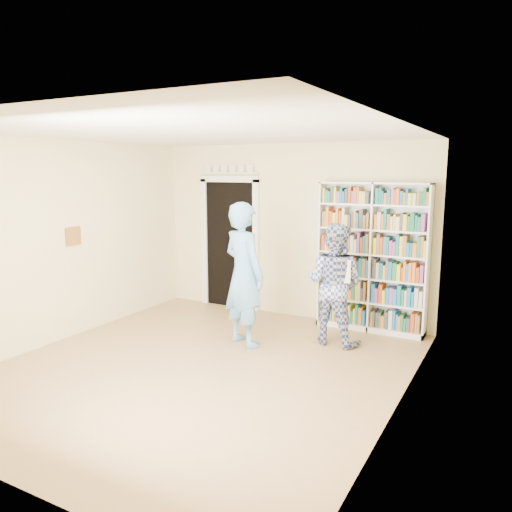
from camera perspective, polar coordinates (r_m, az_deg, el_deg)
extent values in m
plane|color=#A0794D|center=(6.05, -6.30, -12.58)|extent=(5.00, 5.00, 0.00)
plane|color=white|center=(5.61, -6.83, 13.87)|extent=(5.00, 5.00, 0.00)
plane|color=beige|center=(7.83, 3.97, 2.84)|extent=(4.50, 0.00, 4.50)
plane|color=beige|center=(7.19, -21.44, 1.56)|extent=(0.00, 5.00, 5.00)
plane|color=beige|center=(4.77, 16.22, -2.02)|extent=(0.00, 5.00, 5.00)
cube|color=white|center=(7.27, 13.14, -0.20)|extent=(1.55, 0.29, 2.13)
cube|color=white|center=(7.27, 13.14, -0.20)|extent=(0.02, 0.29, 2.13)
cube|color=black|center=(8.37, -2.97, 1.23)|extent=(0.90, 0.03, 2.10)
cube|color=white|center=(8.62, -5.86, 1.45)|extent=(0.10, 0.06, 2.20)
cube|color=white|center=(8.11, -0.01, 0.97)|extent=(0.10, 0.06, 2.20)
cube|color=white|center=(8.26, -3.10, 8.78)|extent=(1.10, 0.06, 0.10)
cube|color=white|center=(8.25, -3.13, 9.47)|extent=(1.10, 0.08, 0.02)
cube|color=brown|center=(7.30, -20.17, 2.15)|extent=(0.03, 0.25, 0.25)
imported|color=#5F9CD4|center=(6.52, -1.40, -2.13)|extent=(0.81, 0.69, 1.90)
imported|color=navy|center=(6.68, 8.93, -3.16)|extent=(0.85, 0.69, 1.62)
cube|color=white|center=(6.44, 9.80, -1.77)|extent=(0.20, 0.08, 0.30)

